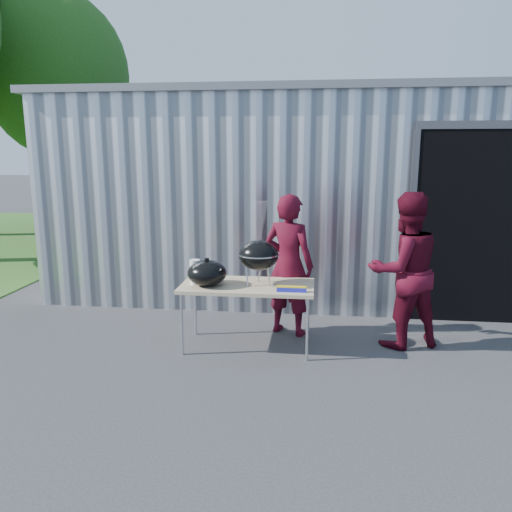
# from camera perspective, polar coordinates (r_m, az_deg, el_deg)

# --- Properties ---
(ground) EXTENTS (80.00, 80.00, 0.00)m
(ground) POSITION_cam_1_polar(r_m,az_deg,el_deg) (5.50, -2.29, -12.02)
(ground) COLOR #333335
(building) EXTENTS (8.20, 6.20, 3.10)m
(building) POSITION_cam_1_polar(r_m,az_deg,el_deg) (9.58, 7.51, 7.66)
(building) COLOR silver
(building) RESTS_ON ground
(tree_far) EXTENTS (3.98, 3.98, 6.59)m
(tree_far) POSITION_cam_1_polar(r_m,az_deg,el_deg) (15.90, -21.80, 18.54)
(tree_far) COLOR #442D19
(tree_far) RESTS_ON ground
(folding_table) EXTENTS (1.50, 0.75, 0.75)m
(folding_table) POSITION_cam_1_polar(r_m,az_deg,el_deg) (5.67, -0.98, -3.64)
(folding_table) COLOR tan
(folding_table) RESTS_ON ground
(kettle_grill) EXTENTS (0.46, 0.46, 0.94)m
(kettle_grill) POSITION_cam_1_polar(r_m,az_deg,el_deg) (5.55, 0.30, 0.86)
(kettle_grill) COLOR black
(kettle_grill) RESTS_ON folding_table
(grill_lid) EXTENTS (0.44, 0.44, 0.32)m
(grill_lid) POSITION_cam_1_polar(r_m,az_deg,el_deg) (5.61, -5.61, -1.95)
(grill_lid) COLOR black
(grill_lid) RESTS_ON folding_table
(paper_towels) EXTENTS (0.12, 0.12, 0.28)m
(paper_towels) POSITION_cam_1_polar(r_m,az_deg,el_deg) (5.69, -6.97, -1.81)
(paper_towels) COLOR white
(paper_towels) RESTS_ON folding_table
(white_tub) EXTENTS (0.20, 0.15, 0.10)m
(white_tub) POSITION_cam_1_polar(r_m,az_deg,el_deg) (5.97, -5.93, -2.03)
(white_tub) COLOR white
(white_tub) RESTS_ON folding_table
(foil_box) EXTENTS (0.32, 0.05, 0.06)m
(foil_box) POSITION_cam_1_polar(r_m,az_deg,el_deg) (5.37, 4.08, -3.79)
(foil_box) COLOR #1C22B8
(foil_box) RESTS_ON folding_table
(person_cook) EXTENTS (0.74, 0.62, 1.74)m
(person_cook) POSITION_cam_1_polar(r_m,az_deg,el_deg) (6.10, 3.76, -1.02)
(person_cook) COLOR #480818
(person_cook) RESTS_ON ground
(person_bystander) EXTENTS (1.05, 0.94, 1.79)m
(person_bystander) POSITION_cam_1_polar(r_m,az_deg,el_deg) (5.94, 16.58, -1.59)
(person_bystander) COLOR #480818
(person_bystander) RESTS_ON ground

